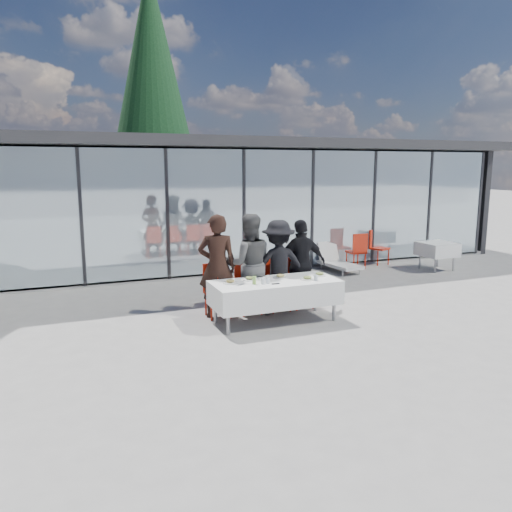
{
  "coord_description": "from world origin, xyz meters",
  "views": [
    {
      "loc": [
        -3.35,
        -7.76,
        2.74
      ],
      "look_at": [
        0.23,
        1.2,
        1.0
      ],
      "focal_mm": 35.0,
      "sensor_mm": 36.0,
      "label": 1
    }
  ],
  "objects": [
    {
      "name": "spare_chair_b",
      "position": [
        4.11,
        3.5,
        0.54
      ],
      "size": [
        0.47,
        0.47,
        0.97
      ],
      "color": "red",
      "rests_on": "ground"
    },
    {
      "name": "diner_b",
      "position": [
        -0.09,
        0.75,
        0.94
      ],
      "size": [
        1.09,
        1.09,
        1.89
      ],
      "primitive_type": "imported",
      "rotation": [
        0.0,
        0.0,
        2.92
      ],
      "color": "#4F4F4F",
      "rests_on": "ground"
    },
    {
      "name": "conifer_tree",
      "position": [
        0.5,
        13.0,
        5.99
      ],
      "size": [
        4.0,
        4.0,
        10.5
      ],
      "color": "#382316",
      "rests_on": "ground"
    },
    {
      "name": "juice_bottle",
      "position": [
        -0.29,
        -0.03,
        0.82
      ],
      "size": [
        0.06,
        0.06,
        0.14
      ],
      "primitive_type": "cylinder",
      "color": "#87BB4D",
      "rests_on": "dining_table"
    },
    {
      "name": "plate_c",
      "position": [
        0.34,
        0.27,
        0.78
      ],
      "size": [
        0.25,
        0.25,
        0.07
      ],
      "color": "white",
      "rests_on": "dining_table"
    },
    {
      "name": "diner_chair_b",
      "position": [
        -0.09,
        0.82,
        0.54
      ],
      "size": [
        0.44,
        0.44,
        0.97
      ],
      "color": "red",
      "rests_on": "ground"
    },
    {
      "name": "diner_chair_a",
      "position": [
        -0.71,
        0.82,
        0.54
      ],
      "size": [
        0.44,
        0.44,
        0.97
      ],
      "color": "red",
      "rests_on": "ground"
    },
    {
      "name": "drinking_glasses",
      "position": [
        0.21,
        -0.09,
        0.8
      ],
      "size": [
        1.04,
        0.19,
        0.1
      ],
      "color": "silver",
      "rests_on": "dining_table"
    },
    {
      "name": "diner_chair_d",
      "position": [
        1.0,
        0.82,
        0.54
      ],
      "size": [
        0.44,
        0.44,
        0.97
      ],
      "color": "red",
      "rests_on": "ground"
    },
    {
      "name": "ground",
      "position": [
        0.0,
        0.0,
        0.0
      ],
      "size": [
        90.0,
        90.0,
        0.0
      ],
      "primitive_type": "plane",
      "color": "gray",
      "rests_on": "ground"
    },
    {
      "name": "spare_table_right",
      "position": [
        6.02,
        2.63,
        0.55
      ],
      "size": [
        0.86,
        0.86,
        0.74
      ],
      "color": "white",
      "rests_on": "ground"
    },
    {
      "name": "plate_a",
      "position": [
        -0.65,
        0.2,
        0.78
      ],
      "size": [
        0.25,
        0.25,
        0.07
      ],
      "color": "white",
      "rests_on": "dining_table"
    },
    {
      "name": "diner_d",
      "position": [
        1.0,
        0.75,
        0.87
      ],
      "size": [
        1.05,
        1.05,
        1.74
      ],
      "primitive_type": "imported",
      "rotation": [
        0.0,
        0.0,
        3.11
      ],
      "color": "black",
      "rests_on": "ground"
    },
    {
      "name": "spare_chair_a",
      "position": [
        5.04,
        3.94,
        0.54
      ],
      "size": [
        0.58,
        0.58,
        0.97
      ],
      "color": "red",
      "rests_on": "ground"
    },
    {
      "name": "diner_c",
      "position": [
        0.51,
        0.75,
        0.87
      ],
      "size": [
        1.29,
        1.29,
        1.75
      ],
      "primitive_type": "imported",
      "rotation": [
        0.0,
        0.0,
        2.98
      ],
      "color": "black",
      "rests_on": "ground"
    },
    {
      "name": "plate_b",
      "position": [
        -0.25,
        0.3,
        0.78
      ],
      "size": [
        0.25,
        0.25,
        0.07
      ],
      "color": "white",
      "rests_on": "dining_table"
    },
    {
      "name": "diner_a",
      "position": [
        -0.71,
        0.75,
        0.95
      ],
      "size": [
        0.88,
        0.88,
        1.91
      ],
      "primitive_type": "imported",
      "rotation": [
        0.0,
        0.0,
        2.82
      ],
      "color": "black",
      "rests_on": "ground"
    },
    {
      "name": "plate_d",
      "position": [
        1.09,
        0.16,
        0.78
      ],
      "size": [
        0.25,
        0.25,
        0.07
      ],
      "color": "white",
      "rests_on": "dining_table"
    },
    {
      "name": "treeline",
      "position": [
        -2.0,
        28.0,
        2.2
      ],
      "size": [
        62.5,
        2.0,
        4.4
      ],
      "color": "#103412",
      "rests_on": "ground"
    },
    {
      "name": "lounger",
      "position": [
        3.49,
        3.56,
        0.26
      ],
      "size": [
        0.74,
        1.39,
        0.72
      ],
      "color": "silver",
      "rests_on": "ground"
    },
    {
      "name": "diner_chair_c",
      "position": [
        0.51,
        0.82,
        0.54
      ],
      "size": [
        0.44,
        0.44,
        0.97
      ],
      "color": "red",
      "rests_on": "ground"
    },
    {
      "name": "pavilion",
      "position": [
        2.0,
        8.16,
        2.15
      ],
      "size": [
        14.8,
        8.8,
        3.44
      ],
      "color": "gray",
      "rests_on": "ground"
    },
    {
      "name": "folded_eyeglasses",
      "position": [
        0.05,
        -0.16,
        0.76
      ],
      "size": [
        0.14,
        0.03,
        0.01
      ],
      "primitive_type": "cube",
      "color": "black",
      "rests_on": "dining_table"
    },
    {
      "name": "plate_extra",
      "position": [
        0.72,
        -0.05,
        0.78
      ],
      "size": [
        0.25,
        0.25,
        0.07
      ],
      "color": "white",
      "rests_on": "dining_table"
    },
    {
      "name": "dining_table",
      "position": [
        0.15,
        0.08,
        0.54
      ],
      "size": [
        2.26,
        0.96,
        0.75
      ],
      "color": "white",
      "rests_on": "ground"
    }
  ]
}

